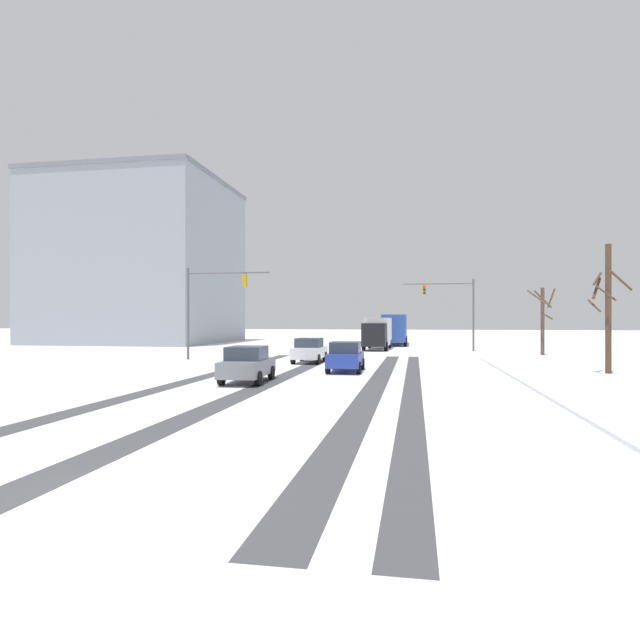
{
  "coord_description": "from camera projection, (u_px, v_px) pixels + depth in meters",
  "views": [
    {
      "loc": [
        5.34,
        -7.39,
        2.79
      ],
      "look_at": [
        0.0,
        22.34,
        2.8
      ],
      "focal_mm": 29.71,
      "sensor_mm": 36.0,
      "label": 1
    }
  ],
  "objects": [
    {
      "name": "ground_plane",
      "position": [
        66.0,
        500.0,
        8.22
      ],
      "size": [
        300.0,
        300.0,
        0.0
      ],
      "primitive_type": "plane",
      "color": "silver"
    },
    {
      "name": "wheel_track_left_lane",
      "position": [
        273.0,
        381.0,
        24.1
      ],
      "size": [
        1.02,
        35.11,
        0.01
      ],
      "primitive_type": "cube",
      "color": "#424247",
      "rests_on": "ground"
    },
    {
      "name": "wheel_track_right_lane",
      "position": [
        377.0,
        383.0,
        23.27
      ],
      "size": [
        0.93,
        35.11,
        0.01
      ],
      "primitive_type": "cube",
      "color": "#424247",
      "rests_on": "ground"
    },
    {
      "name": "wheel_track_center",
      "position": [
        194.0,
        380.0,
        24.78
      ],
      "size": [
        0.95,
        35.11,
        0.01
      ],
      "primitive_type": "cube",
      "color": "#424247",
      "rests_on": "ground"
    },
    {
      "name": "wheel_track_oncoming",
      "position": [
        412.0,
        384.0,
        23.0
      ],
      "size": [
        0.73,
        35.11,
        0.01
      ],
      "primitive_type": "cube",
      "color": "#424247",
      "rests_on": "ground"
    },
    {
      "name": "sidewalk_kerb_right",
      "position": [
        590.0,
        391.0,
        20.24
      ],
      "size": [
        4.0,
        35.11,
        0.12
      ],
      "primitive_type": "cube",
      "color": "white",
      "rests_on": "ground"
    },
    {
      "name": "traffic_signal_near_left",
      "position": [
        210.0,
        297.0,
        37.25
      ],
      "size": [
        6.12,
        0.38,
        6.5
      ],
      "color": "#56565B",
      "rests_on": "ground"
    },
    {
      "name": "traffic_signal_far_right",
      "position": [
        454.0,
        302.0,
        47.82
      ],
      "size": [
        6.31,
        0.6,
        6.5
      ],
      "color": "#56565B",
      "rests_on": "ground"
    },
    {
      "name": "car_white_lead",
      "position": [
        309.0,
        350.0,
        34.72
      ],
      "size": [
        1.86,
        4.12,
        1.62
      ],
      "color": "silver",
      "rests_on": "ground"
    },
    {
      "name": "car_blue_second",
      "position": [
        346.0,
        357.0,
        28.68
      ],
      "size": [
        1.91,
        4.14,
        1.62
      ],
      "color": "#233899",
      "rests_on": "ground"
    },
    {
      "name": "car_grey_third",
      "position": [
        247.0,
        364.0,
        23.71
      ],
      "size": [
        2.0,
        4.18,
        1.62
      ],
      "color": "slate",
      "rests_on": "ground"
    },
    {
      "name": "bus_oncoming",
      "position": [
        395.0,
        327.0,
        60.14
      ],
      "size": [
        2.7,
        11.01,
        3.38
      ],
      "color": "#284793",
      "rests_on": "ground"
    },
    {
      "name": "box_truck_delivery",
      "position": [
        377.0,
        332.0,
        50.41
      ],
      "size": [
        2.48,
        7.46,
        3.02
      ],
      "color": "black",
      "rests_on": "ground"
    },
    {
      "name": "bare_tree_sidewalk_mid",
      "position": [
        607.0,
        306.0,
        27.63
      ],
      "size": [
        1.95,
        1.95,
        6.77
      ],
      "color": "#4C3828",
      "rests_on": "ground"
    },
    {
      "name": "bare_tree_sidewalk_far",
      "position": [
        543.0,
        317.0,
        42.13
      ],
      "size": [
        2.05,
        2.03,
        5.39
      ],
      "color": "brown",
      "rests_on": "ground"
    },
    {
      "name": "office_building_far_left_block",
      "position": [
        142.0,
        262.0,
        66.06
      ],
      "size": [
        20.85,
        19.88,
        20.0
      ],
      "color": "#9399A3",
      "rests_on": "ground"
    }
  ]
}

